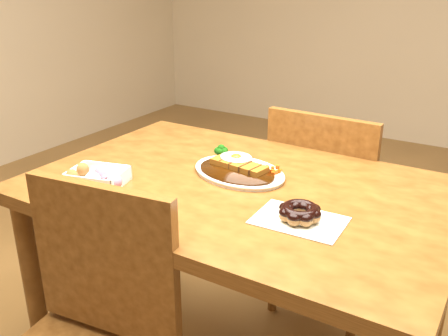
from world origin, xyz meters
The scene contains 5 objects.
table centered at (0.00, 0.00, 0.65)m, with size 1.20×0.80×0.75m.
chair_far centered at (0.09, 0.53, 0.48)m, with size 0.43×0.43×0.87m.
katsu_curry_plate centered at (-0.04, 0.07, 0.77)m, with size 0.34×0.27×0.06m.
donut_box centered at (-0.36, -0.21, 0.77)m, with size 0.19×0.16×0.04m.
pon_de_ring centered at (0.24, -0.12, 0.77)m, with size 0.22×0.16×0.04m.
Camera 1 is at (0.65, -1.14, 1.32)m, focal length 40.00 mm.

